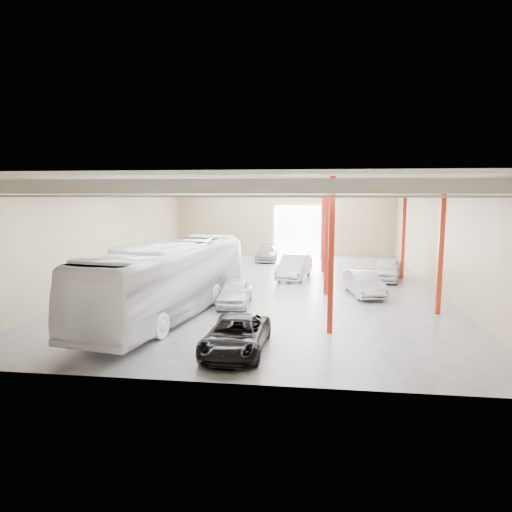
% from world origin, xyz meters
% --- Properties ---
extents(depot_shell, '(22.12, 32.12, 7.06)m').
position_xyz_m(depot_shell, '(0.13, 0.48, 4.98)').
color(depot_shell, '#4F4F55').
rests_on(depot_shell, ground).
extents(coach_bus, '(5.45, 14.03, 3.81)m').
position_xyz_m(coach_bus, '(-4.30, -8.00, 1.91)').
color(coach_bus, white).
rests_on(coach_bus, ground).
extents(black_sedan, '(2.43, 5.03, 1.38)m').
position_xyz_m(black_sedan, '(0.03, -13.00, 0.69)').
color(black_sedan, black).
rests_on(black_sedan, ground).
extents(car_row_a, '(1.84, 4.27, 1.44)m').
position_xyz_m(car_row_a, '(-1.34, -5.38, 0.72)').
color(car_row_a, silver).
rests_on(car_row_a, ground).
extents(car_row_b, '(2.63, 5.46, 1.72)m').
position_xyz_m(car_row_b, '(1.63, 3.10, 0.86)').
color(car_row_b, '#B2B3B7').
rests_on(car_row_b, ground).
extents(car_row_c, '(2.11, 4.80, 1.37)m').
position_xyz_m(car_row_c, '(-1.33, 11.81, 0.69)').
color(car_row_c, gray).
rests_on(car_row_c, ground).
extents(car_right_near, '(2.46, 4.86, 1.53)m').
position_xyz_m(car_right_near, '(6.13, -1.93, 0.76)').
color(car_right_near, '#A8A9AD').
rests_on(car_right_near, ground).
extents(car_right_far, '(2.95, 4.97, 1.59)m').
position_xyz_m(car_right_far, '(8.30, 3.27, 0.79)').
color(car_right_far, silver).
rests_on(car_right_far, ground).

